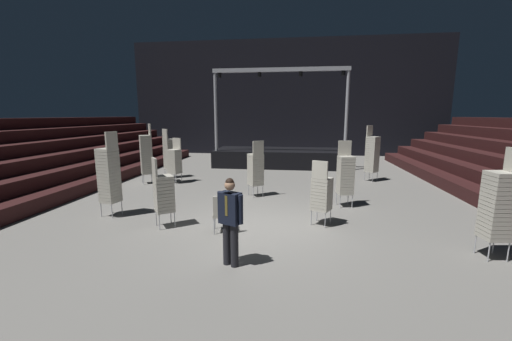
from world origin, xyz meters
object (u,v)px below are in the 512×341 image
(chair_stack_aisle_right, at_px, (146,154))
(chair_stack_rear_right, at_px, (164,192))
(chair_stack_mid_centre, at_px, (170,154))
(loose_chair_near_man, at_px, (222,211))
(chair_stack_aisle_left, at_px, (109,174))
(stage_riser, at_px, (280,156))
(chair_stack_mid_right, at_px, (175,161))
(man_with_tie, at_px, (230,217))
(chair_stack_front_left, at_px, (256,169))
(chair_stack_front_right, at_px, (345,174))
(chair_stack_rear_centre, at_px, (498,204))
(chair_stack_rear_left, at_px, (372,154))
(chair_stack_mid_left, at_px, (322,193))

(chair_stack_aisle_right, bearing_deg, chair_stack_rear_right, 176.05)
(chair_stack_mid_centre, xyz_separation_m, loose_chair_near_man, (3.95, -6.26, -0.58))
(chair_stack_aisle_left, bearing_deg, chair_stack_aisle_right, 24.83)
(stage_riser, bearing_deg, chair_stack_mid_right, -129.47)
(man_with_tie, distance_m, chair_stack_mid_centre, 9.09)
(chair_stack_mid_centre, distance_m, chair_stack_rear_right, 6.52)
(chair_stack_rear_right, relative_size, chair_stack_aisle_right, 0.73)
(chair_stack_front_left, height_order, chair_stack_front_right, chair_stack_front_right)
(chair_stack_front_right, distance_m, chair_stack_rear_right, 5.43)
(man_with_tie, xyz_separation_m, chair_stack_rear_right, (-2.12, 1.83, -0.06))
(chair_stack_mid_centre, distance_m, chair_stack_rear_centre, 11.85)
(chair_stack_front_right, xyz_separation_m, chair_stack_aisle_right, (-7.70, 2.33, 0.21))
(chair_stack_rear_right, height_order, chair_stack_aisle_right, chair_stack_aisle_right)
(chair_stack_rear_left, xyz_separation_m, chair_stack_rear_right, (-6.52, -6.53, -0.29))
(chair_stack_front_right, relative_size, chair_stack_rear_centre, 0.92)
(chair_stack_rear_right, relative_size, loose_chair_near_man, 1.90)
(chair_stack_front_left, bearing_deg, chair_stack_rear_centre, -73.50)
(man_with_tie, distance_m, chair_stack_aisle_left, 4.70)
(chair_stack_rear_left, relative_size, chair_stack_rear_centre, 1.08)
(chair_stack_aisle_right, bearing_deg, chair_stack_aisle_left, 158.70)
(stage_riser, height_order, chair_stack_rear_centre, stage_riser)
(chair_stack_front_right, bearing_deg, chair_stack_mid_right, -31.68)
(chair_stack_rear_centre, bearing_deg, chair_stack_mid_centre, 46.65)
(chair_stack_mid_centre, height_order, chair_stack_rear_centre, same)
(man_with_tie, relative_size, chair_stack_rear_centre, 0.77)
(stage_riser, xyz_separation_m, chair_stack_mid_right, (-4.14, -5.02, 0.38))
(chair_stack_mid_right, height_order, chair_stack_aisle_left, chair_stack_aisle_left)
(chair_stack_mid_centre, bearing_deg, chair_stack_aisle_right, -72.88)
(chair_stack_front_right, xyz_separation_m, chair_stack_mid_right, (-6.59, 2.59, -0.08))
(man_with_tie, distance_m, chair_stack_aisle_right, 8.31)
(man_with_tie, xyz_separation_m, chair_stack_mid_centre, (-4.51, 7.89, 0.15))
(stage_riser, distance_m, chair_stack_rear_left, 5.50)
(stage_riser, bearing_deg, chair_stack_rear_right, -103.24)
(stage_riser, xyz_separation_m, chair_stack_rear_left, (4.15, -3.55, 0.63))
(man_with_tie, bearing_deg, chair_stack_mid_right, -36.33)
(chair_stack_rear_right, xyz_separation_m, chair_stack_aisle_left, (-1.87, 0.64, 0.29))
(chair_stack_rear_right, bearing_deg, chair_stack_aisle_right, 173.71)
(chair_stack_aisle_right, bearing_deg, loose_chair_near_man, -173.30)
(chair_stack_mid_left, height_order, chair_stack_mid_centre, chair_stack_mid_centre)
(stage_riser, relative_size, chair_stack_rear_right, 4.01)
(chair_stack_mid_left, relative_size, chair_stack_aisle_right, 0.69)
(man_with_tie, xyz_separation_m, chair_stack_front_right, (2.71, 4.30, 0.07))
(man_with_tie, bearing_deg, loose_chair_near_man, -46.64)
(stage_riser, height_order, chair_stack_aisle_right, stage_riser)
(stage_riser, xyz_separation_m, man_with_tie, (-0.25, -11.91, 0.40))
(stage_riser, height_order, chair_stack_mid_left, stage_riser)
(chair_stack_mid_left, xyz_separation_m, chair_stack_aisle_right, (-6.85, 4.13, 0.38))
(chair_stack_mid_left, relative_size, chair_stack_rear_left, 0.72)
(chair_stack_front_left, xyz_separation_m, chair_stack_mid_left, (2.08, -2.66, -0.13))
(chair_stack_front_left, height_order, chair_stack_mid_left, chair_stack_front_left)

